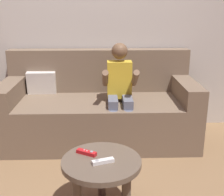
# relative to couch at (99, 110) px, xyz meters

# --- Properties ---
(wall_back) EXTENTS (4.38, 0.05, 2.50)m
(wall_back) POSITION_rel_couch_xyz_m (-0.09, 0.39, 0.94)
(wall_back) COLOR beige
(wall_back) RESTS_ON ground
(couch) EXTENTS (1.90, 0.80, 0.89)m
(couch) POSITION_rel_couch_xyz_m (0.00, 0.00, 0.00)
(couch) COLOR #75604C
(couch) RESTS_ON ground
(person_seated_on_couch) EXTENTS (0.33, 0.40, 1.00)m
(person_seated_on_couch) POSITION_rel_couch_xyz_m (0.20, -0.18, 0.26)
(person_seated_on_couch) COLOR slate
(person_seated_on_couch) RESTS_ON ground
(coffee_table) EXTENTS (0.51, 0.51, 0.39)m
(coffee_table) POSITION_rel_couch_xyz_m (0.03, -1.16, 0.00)
(coffee_table) COLOR brown
(coffee_table) RESTS_ON ground
(game_remote_white_near_edge) EXTENTS (0.14, 0.08, 0.03)m
(game_remote_white_near_edge) POSITION_rel_couch_xyz_m (0.04, -1.20, 0.09)
(game_remote_white_near_edge) COLOR white
(game_remote_white_near_edge) RESTS_ON coffee_table
(game_remote_red_center) EXTENTS (0.14, 0.10, 0.03)m
(game_remote_red_center) POSITION_rel_couch_xyz_m (-0.07, -1.08, 0.09)
(game_remote_red_center) COLOR red
(game_remote_red_center) RESTS_ON coffee_table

